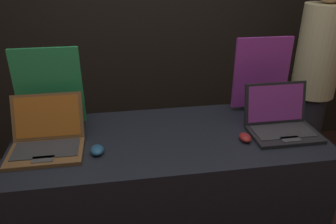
{
  "coord_description": "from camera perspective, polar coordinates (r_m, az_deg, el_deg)",
  "views": [
    {
      "loc": [
        -0.26,
        -1.22,
        1.84
      ],
      "look_at": [
        -0.0,
        0.37,
        1.08
      ],
      "focal_mm": 35.0,
      "sensor_mm": 36.0,
      "label": 1
    }
  ],
  "objects": [
    {
      "name": "promo_stand_front",
      "position": [
        1.97,
        -19.94,
        3.49
      ],
      "size": [
        0.37,
        0.07,
        0.47
      ],
      "color": "black",
      "rests_on": "display_counter"
    },
    {
      "name": "wall_back",
      "position": [
        3.08,
        -4.46,
        17.08
      ],
      "size": [
        8.0,
        0.05,
        2.8
      ],
      "color": "black",
      "rests_on": "ground_plane"
    },
    {
      "name": "mouse_back",
      "position": [
        1.84,
        13.29,
        -4.34
      ],
      "size": [
        0.06,
        0.09,
        0.04
      ],
      "color": "maroon",
      "rests_on": "display_counter"
    },
    {
      "name": "promo_stand_back",
      "position": [
        2.18,
        15.89,
        6.05
      ],
      "size": [
        0.36,
        0.07,
        0.47
      ],
      "color": "black",
      "rests_on": "display_counter"
    },
    {
      "name": "laptop_front",
      "position": [
        1.82,
        -20.37,
        -4.29
      ],
      "size": [
        0.37,
        0.35,
        0.25
      ],
      "color": "brown",
      "rests_on": "display_counter"
    },
    {
      "name": "laptop_back",
      "position": [
        1.98,
        19.01,
        -1.62
      ],
      "size": [
        0.37,
        0.3,
        0.26
      ],
      "color": "black",
      "rests_on": "display_counter"
    },
    {
      "name": "person_bystander",
      "position": [
        2.87,
        23.88,
        4.2
      ],
      "size": [
        0.33,
        0.33,
        1.75
      ],
      "color": "#282833",
      "rests_on": "ground_plane"
    },
    {
      "name": "mouse_front",
      "position": [
        1.72,
        -12.23,
        -6.5
      ],
      "size": [
        0.07,
        0.09,
        0.04
      ],
      "color": "navy",
      "rests_on": "display_counter"
    },
    {
      "name": "display_counter",
      "position": [
        2.12,
        0.11,
        -15.21
      ],
      "size": [
        1.72,
        0.74,
        0.93
      ],
      "color": "black",
      "rests_on": "ground_plane"
    }
  ]
}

